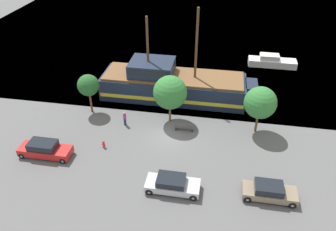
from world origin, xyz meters
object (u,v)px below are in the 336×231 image
object	(u,v)px
pirate_ship	(172,84)
pedestrian_walking_near	(125,118)
moored_boat_dockside	(272,62)
bench_promenade_east	(184,127)
fire_hydrant	(104,144)
parked_car_curb_front	(172,184)
parked_car_curb_rear	(45,149)
parked_car_curb_mid	(269,191)

from	to	relation	value
pirate_ship	pedestrian_walking_near	size ratio (longest dim) A/B	11.15
moored_boat_dockside	pirate_ship	bearing A→B (deg)	-139.39
bench_promenade_east	pedestrian_walking_near	bearing A→B (deg)	-179.98
moored_boat_dockside	pedestrian_walking_near	size ratio (longest dim) A/B	4.06
moored_boat_dockside	fire_hydrant	distance (m)	28.40
parked_car_curb_front	bench_promenade_east	bearing A→B (deg)	90.52
parked_car_curb_rear	pirate_ship	bearing A→B (deg)	51.87
parked_car_curb_mid	parked_car_curb_rear	world-z (taller)	parked_car_curb_rear
parked_car_curb_front	pedestrian_walking_near	distance (m)	10.74
parked_car_curb_rear	bench_promenade_east	xyz separation A→B (m)	(12.63, 6.16, -0.32)
fire_hydrant	bench_promenade_east	xyz separation A→B (m)	(7.52, 4.07, 0.03)
moored_boat_dockside	parked_car_curb_front	xyz separation A→B (m)	(-10.40, -26.39, 0.04)
pirate_ship	fire_hydrant	world-z (taller)	pirate_ship
pirate_ship	fire_hydrant	size ratio (longest dim) A/B	24.27
moored_boat_dockside	parked_car_curb_rear	world-z (taller)	moored_boat_dockside
pedestrian_walking_near	pirate_ship	bearing A→B (deg)	59.26
parked_car_curb_rear	fire_hydrant	bearing A→B (deg)	22.31
pedestrian_walking_near	parked_car_curb_rear	bearing A→B (deg)	-134.88
pirate_ship	parked_car_curb_front	xyz separation A→B (m)	(2.51, -15.32, -1.04)
pirate_ship	parked_car_curb_rear	xyz separation A→B (m)	(-10.20, -12.99, -0.97)
fire_hydrant	pedestrian_walking_near	bearing A→B (deg)	75.76
pirate_ship	bench_promenade_east	bearing A→B (deg)	-70.39
parked_car_curb_front	fire_hydrant	distance (m)	8.80
moored_boat_dockside	fire_hydrant	world-z (taller)	moored_boat_dockside
moored_boat_dockside	parked_car_curb_rear	distance (m)	33.35
parked_car_curb_mid	bench_promenade_east	world-z (taller)	parked_car_curb_mid
moored_boat_dockside	fire_hydrant	xyz separation A→B (m)	(-18.00, -21.96, -0.25)
parked_car_curb_front	bench_promenade_east	size ratio (longest dim) A/B	2.41
parked_car_curb_mid	bench_promenade_east	distance (m)	11.34
parked_car_curb_rear	parked_car_curb_mid	bearing A→B (deg)	-4.96
parked_car_curb_mid	parked_car_curb_rear	size ratio (longest dim) A/B	0.89
parked_car_curb_rear	moored_boat_dockside	bearing A→B (deg)	46.16
moored_boat_dockside	pedestrian_walking_near	world-z (taller)	moored_boat_dockside
pirate_ship	bench_promenade_east	xyz separation A→B (m)	(2.43, -6.83, -1.29)
parked_car_curb_rear	parked_car_curb_front	bearing A→B (deg)	-10.39
parked_car_curb_rear	fire_hydrant	distance (m)	5.53
moored_boat_dockside	bench_promenade_east	distance (m)	20.73
parked_car_curb_front	pedestrian_walking_near	bearing A→B (deg)	127.73
pedestrian_walking_near	fire_hydrant	bearing A→B (deg)	-104.24
parked_car_curb_mid	fire_hydrant	distance (m)	16.07
parked_car_curb_mid	fire_hydrant	world-z (taller)	parked_car_curb_mid
parked_car_curb_front	pirate_ship	bearing A→B (deg)	99.30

